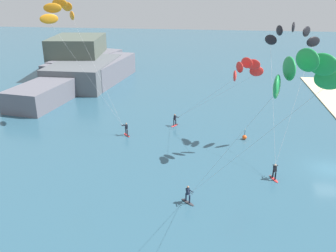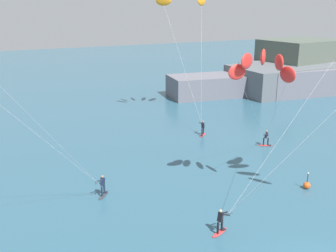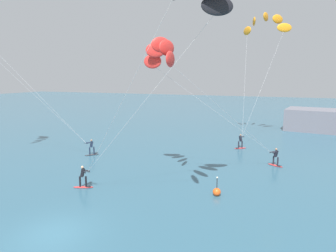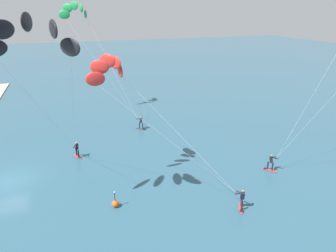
{
  "view_description": "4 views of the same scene",
  "coord_description": "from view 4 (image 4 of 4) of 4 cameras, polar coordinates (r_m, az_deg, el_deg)",
  "views": [
    {
      "loc": [
        -34.83,
        12.38,
        17.93
      ],
      "look_at": [
        -0.64,
        16.9,
        4.24
      ],
      "focal_mm": 38.42,
      "sensor_mm": 36.0,
      "label": 1
    },
    {
      "loc": [
        -15.06,
        -11.63,
        13.84
      ],
      "look_at": [
        -0.97,
        17.37,
        3.67
      ],
      "focal_mm": 41.34,
      "sensor_mm": 36.0,
      "label": 2
    },
    {
      "loc": [
        11.11,
        -11.19,
        8.15
      ],
      "look_at": [
        0.28,
        15.27,
        3.46
      ],
      "focal_mm": 32.05,
      "sensor_mm": 36.0,
      "label": 3
    },
    {
      "loc": [
        26.0,
        5.92,
        14.3
      ],
      "look_at": [
        1.73,
        14.41,
        4.04
      ],
      "focal_mm": 31.66,
      "sensor_mm": 36.0,
      "label": 4
    }
  ],
  "objects": [
    {
      "name": "kitesurfer_far_out",
      "position": [
        24.2,
        -10.31,
        9.79
      ],
      "size": [
        10.67,
        10.66,
        10.99
      ],
      "color": "red",
      "rests_on": "ground"
    },
    {
      "name": "kitesurfer_mid_water",
      "position": [
        43.01,
        -16.96,
        19.67
      ],
      "size": [
        11.7,
        8.89,
        15.16
      ],
      "color": "#333338",
      "rests_on": "ground"
    },
    {
      "name": "ground_plane",
      "position": [
        30.26,
        -28.34,
        -9.34
      ],
      "size": [
        240.0,
        240.0,
        0.0
      ],
      "primitive_type": "plane",
      "color": "#2D566B"
    },
    {
      "name": "marker_buoy",
      "position": [
        23.92,
        -10.11,
        -14.47
      ],
      "size": [
        0.56,
        0.56,
        1.38
      ],
      "color": "#EA5119",
      "rests_on": "ground"
    },
    {
      "name": "kitesurfer_nearshore",
      "position": [
        20.02,
        -24.7,
        14.34
      ],
      "size": [
        11.39,
        5.9,
        14.12
      ],
      "color": "red",
      "rests_on": "ground"
    }
  ]
}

